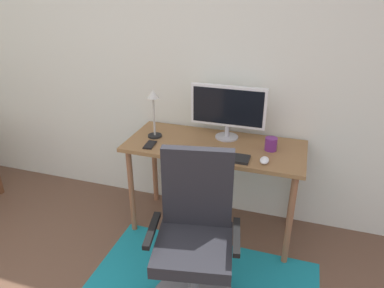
{
  "coord_description": "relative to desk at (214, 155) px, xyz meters",
  "views": [
    {
      "loc": [
        1.0,
        -0.51,
        1.9
      ],
      "look_at": [
        0.32,
        1.59,
        0.87
      ],
      "focal_mm": 32.92,
      "sensor_mm": 36.0,
      "label": 1
    }
  ],
  "objects": [
    {
      "name": "cell_phone",
      "position": [
        -0.46,
        -0.17,
        0.1
      ],
      "size": [
        0.08,
        0.15,
        0.01
      ],
      "primitive_type": "cube",
      "rotation": [
        0.0,
        0.0,
        0.09
      ],
      "color": "black",
      "rests_on": "desk"
    },
    {
      "name": "wall_back",
      "position": [
        -0.42,
        0.36,
        0.62
      ],
      "size": [
        6.0,
        0.1,
        2.6
      ],
      "primitive_type": "cube",
      "color": "silver",
      "rests_on": "ground"
    },
    {
      "name": "computer_mouse",
      "position": [
        0.39,
        -0.18,
        0.11
      ],
      "size": [
        0.06,
        0.1,
        0.03
      ],
      "primitive_type": "ellipsoid",
      "color": "white",
      "rests_on": "desk"
    },
    {
      "name": "keyboard",
      "position": [
        0.08,
        -0.19,
        0.1
      ],
      "size": [
        0.43,
        0.13,
        0.02
      ],
      "primitive_type": "cube",
      "color": "black",
      "rests_on": "desk"
    },
    {
      "name": "coffee_cup",
      "position": [
        0.41,
        0.03,
        0.14
      ],
      "size": [
        0.09,
        0.09,
        0.1
      ],
      "primitive_type": "cylinder",
      "color": "#6A2773",
      "rests_on": "desk"
    },
    {
      "name": "monitor",
      "position": [
        0.06,
        0.15,
        0.34
      ],
      "size": [
        0.58,
        0.18,
        0.42
      ],
      "color": "#B2B2B7",
      "rests_on": "desk"
    },
    {
      "name": "office_chair",
      "position": [
        0.09,
        -0.77,
        -0.27
      ],
      "size": [
        0.57,
        0.56,
        1.04
      ],
      "rotation": [
        0.0,
        0.0,
        0.19
      ],
      "color": "slate",
      "rests_on": "ground"
    },
    {
      "name": "desk_lamp",
      "position": [
        -0.49,
        -0.0,
        0.34
      ],
      "size": [
        0.11,
        0.11,
        0.38
      ],
      "color": "black",
      "rests_on": "desk"
    },
    {
      "name": "desk",
      "position": [
        0.0,
        0.0,
        0.0
      ],
      "size": [
        1.34,
        0.58,
        0.77
      ],
      "color": "olive",
      "rests_on": "ground"
    }
  ]
}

